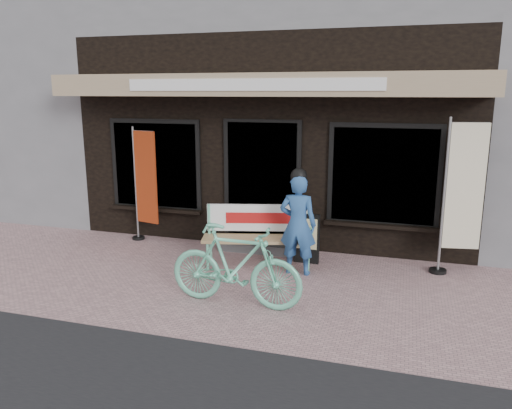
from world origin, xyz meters
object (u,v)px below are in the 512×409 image
(person, at_px, (298,223))
(nobori_cream, at_px, (461,195))
(bicycle, at_px, (235,266))
(menu_stand, at_px, (307,238))
(nobori_red, at_px, (144,183))
(bench, at_px, (258,230))

(person, bearing_deg, nobori_cream, 16.21)
(person, distance_m, bicycle, 1.45)
(menu_stand, bearing_deg, bicycle, -106.01)
(bicycle, xyz_separation_m, menu_stand, (0.55, 1.83, -0.12))
(bicycle, distance_m, nobori_red, 3.31)
(bench, bearing_deg, menu_stand, 5.25)
(bicycle, height_order, menu_stand, bicycle)
(bench, height_order, person, person)
(bench, bearing_deg, person, -33.96)
(bench, bearing_deg, nobori_red, 151.04)
(menu_stand, bearing_deg, person, -94.20)
(person, distance_m, nobori_red, 3.09)
(nobori_cream, bearing_deg, menu_stand, 174.93)
(bicycle, height_order, nobori_red, nobori_red)
(person, relative_size, menu_stand, 2.00)
(bench, xyz_separation_m, bicycle, (0.17, -1.57, -0.02))
(bench, relative_size, nobori_cream, 0.77)
(person, xyz_separation_m, nobori_cream, (2.25, 0.67, 0.41))
(person, xyz_separation_m, menu_stand, (0.04, 0.49, -0.37))
(bench, distance_m, nobori_cream, 3.02)
(nobori_cream, bearing_deg, bench, 178.80)
(nobori_cream, bearing_deg, person, -173.02)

